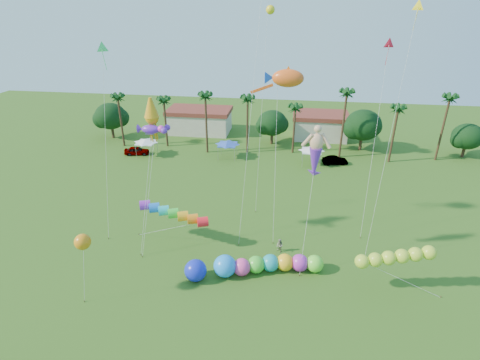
# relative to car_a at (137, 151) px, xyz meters

# --- Properties ---
(ground) EXTENTS (160.00, 160.00, 0.00)m
(ground) POSITION_rel_car_a_xyz_m (21.94, -36.12, -0.72)
(ground) COLOR #285116
(ground) RESTS_ON ground
(tree_line) EXTENTS (69.46, 8.91, 11.00)m
(tree_line) POSITION_rel_car_a_xyz_m (25.50, 7.88, 3.56)
(tree_line) COLOR #3A2819
(tree_line) RESTS_ON ground
(buildings_row) EXTENTS (35.00, 7.00, 4.00)m
(buildings_row) POSITION_rel_car_a_xyz_m (18.85, 13.88, 1.28)
(buildings_row) COLOR beige
(buildings_row) RESTS_ON ground
(tent_row) EXTENTS (31.00, 4.00, 0.60)m
(tent_row) POSITION_rel_car_a_xyz_m (15.94, 0.21, 2.03)
(tent_row) COLOR white
(tent_row) RESTS_ON ground
(car_a) EXTENTS (4.47, 2.46, 1.44)m
(car_a) POSITION_rel_car_a_xyz_m (0.00, 0.00, 0.00)
(car_a) COLOR #4C4C54
(car_a) RESTS_ON ground
(car_b) EXTENTS (4.26, 2.08, 1.34)m
(car_b) POSITION_rel_car_a_xyz_m (33.89, 0.53, -0.05)
(car_b) COLOR #4C4C54
(car_b) RESTS_ON ground
(spectator_b) EXTENTS (0.95, 0.96, 1.57)m
(spectator_b) POSITION_rel_car_a_xyz_m (26.00, -24.65, 0.06)
(spectator_b) COLOR gray
(spectator_b) RESTS_ON ground
(caterpillar_inflatable) EXTENTS (10.89, 4.12, 2.22)m
(caterpillar_inflatable) POSITION_rel_car_a_xyz_m (24.67, -28.18, 0.21)
(caterpillar_inflatable) COLOR #F8419C
(caterpillar_inflatable) RESTS_ON ground
(blue_ball) EXTENTS (2.15, 2.15, 2.15)m
(blue_ball) POSITION_rel_car_a_xyz_m (18.21, -30.19, 0.35)
(blue_ball) COLOR #1626CE
(blue_ball) RESTS_ON ground
(rainbow_tube) EXTENTS (10.04, 2.69, 3.85)m
(rainbow_tube) POSITION_rel_car_a_xyz_m (15.81, -25.08, 2.59)
(rainbow_tube) COLOR red
(rainbow_tube) RESTS_ON ground
(green_worm) EXTENTS (10.97, 2.12, 3.95)m
(green_worm) POSITION_rel_car_a_xyz_m (33.52, -29.34, 2.45)
(green_worm) COLOR #B5D930
(green_worm) RESTS_ON ground
(orange_ball_kite) EXTENTS (1.48, 1.54, 6.72)m
(orange_ball_kite) POSITION_rel_car_a_xyz_m (9.62, -33.80, 5.31)
(orange_ball_kite) COLOR orange
(orange_ball_kite) RESTS_ON ground
(merman_kite) EXTENTS (2.43, 4.78, 13.80)m
(merman_kite) POSITION_rel_car_a_xyz_m (28.85, -24.61, 10.66)
(merman_kite) COLOR #DDA57D
(merman_kite) RESTS_ON ground
(fish_kite) EXTENTS (5.08, 5.64, 18.30)m
(fish_kite) POSITION_rel_car_a_xyz_m (25.82, -18.98, 16.57)
(fish_kite) COLOR #F85C1B
(fish_kite) RESTS_ON ground
(squid_kite) EXTENTS (1.94, 4.96, 16.05)m
(squid_kite) POSITION_rel_car_a_xyz_m (12.80, -23.53, 13.21)
(squid_kite) COLOR orange
(squid_kite) RESTS_ON ground
(lobster_kite) EXTENTS (3.48, 4.55, 13.54)m
(lobster_kite) POSITION_rel_car_a_xyz_m (12.73, -23.99, 12.18)
(lobster_kite) COLOR purple
(lobster_kite) RESTS_ON ground
(delta_kite_red) EXTENTS (1.45, 5.13, 21.03)m
(delta_kite_red) POSITION_rel_car_a_xyz_m (35.74, -16.04, 19.35)
(delta_kite_red) COLOR red
(delta_kite_red) RESTS_ON ground
(delta_kite_yellow) EXTENTS (2.13, 3.91, 24.51)m
(delta_kite_yellow) POSITION_rel_car_a_xyz_m (36.34, -21.48, 22.64)
(delta_kite_yellow) COLOR yellow
(delta_kite_yellow) RESTS_ON ground
(delta_kite_green) EXTENTS (1.47, 4.23, 20.79)m
(delta_kite_green) POSITION_rel_car_a_xyz_m (7.52, -21.31, 19.12)
(delta_kite_green) COLOR #38EF79
(delta_kite_green) RESTS_ON ground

